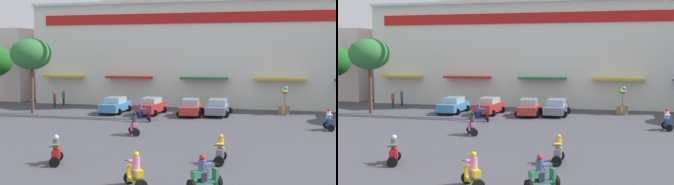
% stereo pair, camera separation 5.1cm
% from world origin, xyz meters
% --- Properties ---
extents(ground_plane, '(128.00, 128.00, 0.00)m').
position_xyz_m(ground_plane, '(0.00, 13.00, 0.00)').
color(ground_plane, '#45454E').
extents(colonial_building, '(37.55, 18.88, 20.14)m').
position_xyz_m(colonial_building, '(0.00, 36.87, 8.68)').
color(colonial_building, white).
rests_on(colonial_building, ground).
extents(plaza_tree_2, '(3.69, 3.70, 6.88)m').
position_xyz_m(plaza_tree_2, '(-14.68, 22.39, 5.42)').
color(plaza_tree_2, brown).
rests_on(plaza_tree_2, ground).
extents(parked_car_0, '(2.32, 4.25, 1.47)m').
position_xyz_m(parked_car_0, '(-7.36, 24.37, 0.74)').
color(parked_car_0, '#3E85C7').
rests_on(parked_car_0, ground).
extents(parked_car_1, '(2.45, 4.21, 1.51)m').
position_xyz_m(parked_car_1, '(-3.93, 24.30, 0.77)').
color(parked_car_1, '#B42A29').
rests_on(parked_car_1, ground).
extents(parked_car_2, '(2.45, 4.38, 1.49)m').
position_xyz_m(parked_car_2, '(-0.29, 24.35, 0.75)').
color(parked_car_2, '#B83027').
rests_on(parked_car_2, ground).
extents(parked_car_3, '(2.32, 4.38, 1.45)m').
position_xyz_m(parked_car_3, '(2.04, 25.05, 0.73)').
color(parked_car_3, slate).
rests_on(parked_car_3, ground).
extents(scooter_rider_0, '(1.31, 1.44, 1.55)m').
position_xyz_m(scooter_rider_0, '(1.53, 2.96, 0.64)').
color(scooter_rider_0, black).
rests_on(scooter_rider_0, ground).
extents(scooter_rider_1, '(1.51, 0.80, 1.50)m').
position_xyz_m(scooter_rider_1, '(-3.47, 19.92, 0.61)').
color(scooter_rider_1, black).
rests_on(scooter_rider_1, ground).
extents(scooter_rider_2, '(1.12, 1.40, 1.59)m').
position_xyz_m(scooter_rider_2, '(-2.23, 14.28, 0.66)').
color(scooter_rider_2, black).
rests_on(scooter_rider_2, ground).
extents(scooter_rider_4, '(1.41, 1.36, 1.49)m').
position_xyz_m(scooter_rider_4, '(4.32, 3.39, 0.62)').
color(scooter_rider_4, black).
rests_on(scooter_rider_4, ground).
extents(scooter_rider_5, '(0.70, 1.37, 1.59)m').
position_xyz_m(scooter_rider_5, '(10.76, 19.40, 0.66)').
color(scooter_rider_5, black).
rests_on(scooter_rider_5, ground).
extents(scooter_rider_6, '(0.53, 1.42, 1.47)m').
position_xyz_m(scooter_rider_6, '(4.41, 7.91, 0.61)').
color(scooter_rider_6, black).
rests_on(scooter_rider_6, ground).
extents(scooter_rider_7, '(0.98, 1.53, 1.47)m').
position_xyz_m(scooter_rider_7, '(-3.54, 5.83, 0.60)').
color(scooter_rider_7, black).
rests_on(scooter_rider_7, ground).
extents(pedestrian_0, '(0.41, 0.41, 1.67)m').
position_xyz_m(pedestrian_0, '(-14.65, 28.46, 0.96)').
color(pedestrian_0, '#262041').
rests_on(pedestrian_0, ground).
extents(pedestrian_2, '(0.46, 0.46, 1.63)m').
position_xyz_m(pedestrian_2, '(-14.63, 26.48, 0.93)').
color(pedestrian_2, '#1A2E4B').
rests_on(pedestrian_2, ground).
extents(balloon_vendor_cart, '(1.05, 1.07, 2.53)m').
position_xyz_m(balloon_vendor_cart, '(7.74, 26.96, 1.17)').
color(balloon_vendor_cart, '#906E4C').
rests_on(balloon_vendor_cart, ground).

